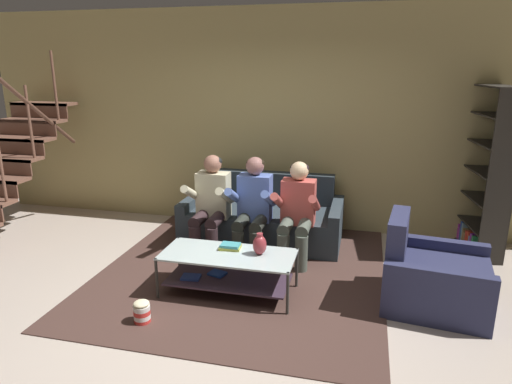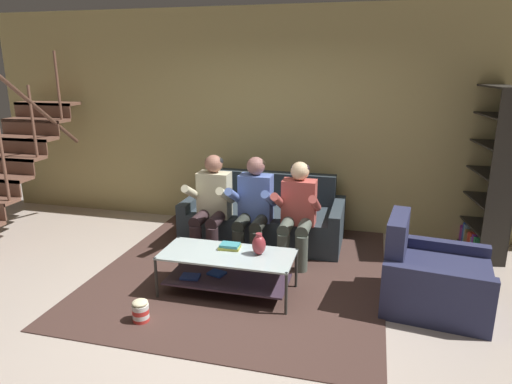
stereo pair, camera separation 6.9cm
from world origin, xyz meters
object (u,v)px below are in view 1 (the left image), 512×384
at_px(person_seated_middle, 253,205).
at_px(vase, 260,244).
at_px(popcorn_tub, 142,312).
at_px(person_seated_right, 297,209).
at_px(book_stack, 230,246).
at_px(armchair, 432,278).
at_px(couch, 263,219).
at_px(coffee_table, 227,267).
at_px(bookshelf, 486,186).
at_px(person_seated_left, 211,202).

relative_size(person_seated_middle, vase, 5.46).
bearing_deg(vase, popcorn_tub, -139.30).
relative_size(person_seated_right, vase, 5.32).
bearing_deg(vase, book_stack, 168.90).
bearing_deg(armchair, book_stack, -176.80).
distance_m(couch, book_stack, 1.39).
bearing_deg(person_seated_right, book_stack, -123.61).
relative_size(vase, book_stack, 0.97).
xyz_separation_m(person_seated_right, coffee_table, (-0.53, -0.93, -0.34)).
distance_m(vase, popcorn_tub, 1.23).
bearing_deg(book_stack, coffee_table, -87.57).
xyz_separation_m(couch, person_seated_middle, (0.00, -0.56, 0.37)).
xyz_separation_m(person_seated_right, vase, (-0.22, -0.87, -0.10)).
relative_size(couch, bookshelf, 1.01).
height_order(bookshelf, popcorn_tub, bookshelf).
bearing_deg(person_seated_left, book_stack, -59.32).
xyz_separation_m(book_stack, armchair, (1.92, 0.11, -0.17)).
height_order(person_seated_left, book_stack, person_seated_left).
height_order(book_stack, popcorn_tub, book_stack).
bearing_deg(coffee_table, bookshelf, 34.33).
relative_size(couch, person_seated_left, 1.69).
distance_m(person_seated_middle, vase, 0.93).
relative_size(person_seated_middle, book_stack, 5.33).
bearing_deg(bookshelf, couch, -173.20).
relative_size(bookshelf, armchair, 1.94).
bearing_deg(popcorn_tub, coffee_table, 50.60).
relative_size(person_seated_right, armchair, 1.12).
bearing_deg(couch, armchair, -33.82).
height_order(couch, person_seated_middle, person_seated_middle).
xyz_separation_m(bookshelf, popcorn_tub, (-3.22, -2.51, -0.68)).
relative_size(person_seated_left, bookshelf, 0.59).
height_order(person_seated_left, coffee_table, person_seated_left).
bearing_deg(person_seated_right, armchair, -26.92).
bearing_deg(armchair, person_seated_right, 153.08).
distance_m(person_seated_middle, armchair, 2.05).
height_order(couch, person_seated_left, person_seated_left).
height_order(person_seated_middle, book_stack, person_seated_middle).
bearing_deg(person_seated_middle, armchair, -20.43).
xyz_separation_m(person_seated_left, person_seated_middle, (0.51, 0.00, 0.00)).
relative_size(person_seated_left, book_stack, 5.32).
bearing_deg(person_seated_middle, book_stack, -91.99).
relative_size(couch, coffee_table, 1.52).
relative_size(couch, vase, 9.24).
bearing_deg(book_stack, person_seated_middle, 88.01).
bearing_deg(couch, person_seated_left, -132.17).
height_order(couch, coffee_table, couch).
height_order(person_seated_left, person_seated_right, person_seated_left).
xyz_separation_m(person_seated_middle, coffee_table, (-0.02, -0.94, -0.35)).
height_order(vase, popcorn_tub, vase).
xyz_separation_m(coffee_table, popcorn_tub, (-0.57, -0.69, -0.18)).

